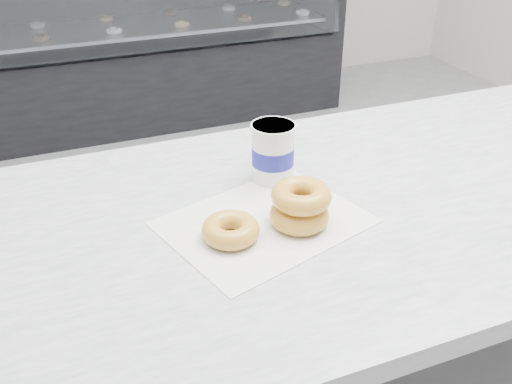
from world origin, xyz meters
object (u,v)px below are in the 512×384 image
counter (387,345)px  donut_stack (300,205)px  coffee_cup (273,152)px  display_case (144,39)px  donut_single (231,230)px

counter → donut_stack: donut_stack is taller
coffee_cup → donut_stack: bearing=-109.3°
counter → display_case: bearing=90.0°
counter → donut_single: bearing=-173.6°
display_case → donut_stack: size_ratio=18.93×
coffee_cup → donut_single: bearing=-144.1°
counter → donut_single: donut_single is taller
donut_single → coffee_cup: (0.15, 0.17, 0.04)m
donut_single → coffee_cup: coffee_cup is taller
display_case → counter: bearing=-90.0°
counter → coffee_cup: (-0.26, 0.12, 0.51)m
display_case → donut_stack: (-0.28, -2.77, 0.45)m
donut_stack → coffee_cup: 0.17m
display_case → donut_stack: 2.82m
donut_stack → coffee_cup: coffee_cup is taller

